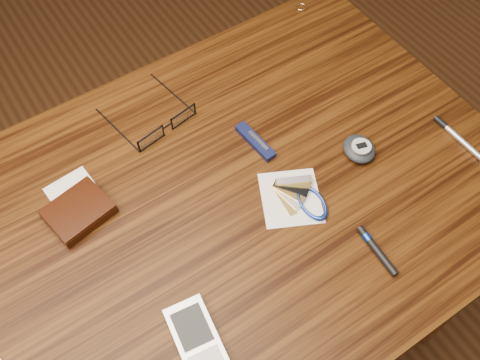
# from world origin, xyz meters

# --- Properties ---
(ground) EXTENTS (3.80, 3.80, 0.00)m
(ground) POSITION_xyz_m (0.00, 0.00, 0.00)
(ground) COLOR #472814
(ground) RESTS_ON ground
(desk) EXTENTS (1.00, 0.70, 0.75)m
(desk) POSITION_xyz_m (0.00, 0.00, 0.65)
(desk) COLOR #371D08
(desk) RESTS_ON ground
(wallet_and_card) EXTENTS (0.11, 0.14, 0.02)m
(wallet_and_card) POSITION_xyz_m (-0.21, 0.11, 0.76)
(wallet_and_card) COLOR black
(wallet_and_card) RESTS_ON desk
(eyeglasses) EXTENTS (0.15, 0.16, 0.03)m
(eyeglasses) POSITION_xyz_m (-0.01, 0.19, 0.76)
(eyeglasses) COLOR black
(eyeglasses) RESTS_ON desk
(gold_ring) EXTENTS (0.03, 0.03, 0.00)m
(gold_ring) POSITION_xyz_m (0.40, 0.32, 0.75)
(gold_ring) COLOR tan
(gold_ring) RESTS_ON desk
(pda_phone) EXTENTS (0.07, 0.12, 0.02)m
(pda_phone) POSITION_xyz_m (-0.16, -0.17, 0.76)
(pda_phone) COLOR #ABAAAF
(pda_phone) RESTS_ON desk
(pedometer) EXTENTS (0.07, 0.08, 0.03)m
(pedometer) POSITION_xyz_m (0.25, -0.05, 0.76)
(pedometer) COLOR black
(pedometer) RESTS_ON desk
(notepad_keys) EXTENTS (0.13, 0.14, 0.01)m
(notepad_keys) POSITION_xyz_m (0.11, -0.07, 0.75)
(notepad_keys) COLOR white
(notepad_keys) RESTS_ON desk
(pocket_knife) EXTENTS (0.03, 0.09, 0.01)m
(pocket_knife) POSITION_xyz_m (0.11, 0.07, 0.76)
(pocket_knife) COLOR #0B0D34
(pocket_knife) RESTS_ON desk
(silver_pen) EXTENTS (0.01, 0.13, 0.01)m
(silver_pen) POSITION_xyz_m (0.42, -0.12, 0.76)
(silver_pen) COLOR silver
(silver_pen) RESTS_ON desk
(black_blue_pen) EXTENTS (0.02, 0.09, 0.01)m
(black_blue_pen) POSITION_xyz_m (0.15, -0.21, 0.76)
(black_blue_pen) COLOR black
(black_blue_pen) RESTS_ON desk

